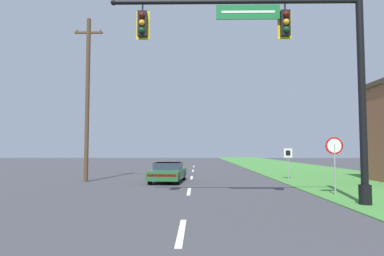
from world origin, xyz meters
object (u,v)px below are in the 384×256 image
signal_mast (300,65)px  stop_sign (334,153)px  car_ahead (168,172)px  route_sign_post (288,157)px  utility_pole_near (87,97)px

signal_mast → stop_sign: 4.74m
signal_mast → car_ahead: 11.42m
route_sign_post → utility_pole_near: 13.64m
signal_mast → utility_pole_near: bearing=140.3°
signal_mast → utility_pole_near: size_ratio=0.91×
car_ahead → route_sign_post: bearing=11.7°
car_ahead → utility_pole_near: bearing=180.0°
signal_mast → stop_sign: size_ratio=3.78×
utility_pole_near → car_ahead: bearing=-0.0°
signal_mast → route_sign_post: 11.34m
car_ahead → stop_sign: (7.81, -6.25, 1.26)m
route_sign_post → utility_pole_near: (-13.00, -1.62, 3.82)m
signal_mast → utility_pole_near: 13.92m
signal_mast → route_sign_post: bearing=77.7°
stop_sign → route_sign_post: 7.88m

